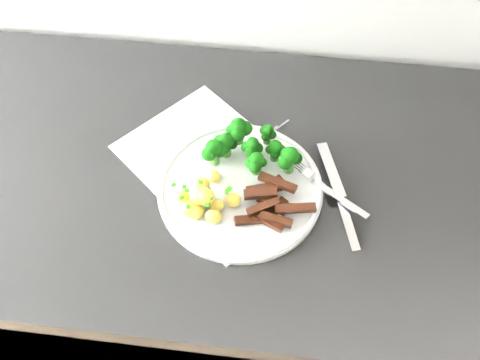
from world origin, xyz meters
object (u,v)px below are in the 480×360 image
beef_strips (271,203)px  plate (240,188)px  counter (289,289)px  broccoli (249,146)px  fork (328,189)px  potatoes (203,199)px  recipe_paper (214,165)px  knife (342,207)px

beef_strips → plate: bearing=148.3°
counter → beef_strips: 0.48m
broccoli → fork: 0.15m
counter → broccoli: (-0.11, 0.03, 0.50)m
potatoes → fork: (0.20, 0.05, -0.01)m
broccoli → fork: (0.14, -0.05, -0.03)m
plate → counter: bearing=15.5°
broccoli → beef_strips: bearing=-64.2°
counter → plate: bearing=-164.5°
broccoli → fork: broccoli is taller
fork → plate: bearing=-177.1°
recipe_paper → beef_strips: beef_strips is taller
plate → knife: (0.17, -0.02, 0.00)m
broccoli → knife: bearing=-26.1°
recipe_paper → potatoes: size_ratio=3.46×
counter → broccoli: size_ratio=14.54×
recipe_paper → plate: bearing=-42.0°
potatoes → beef_strips: 0.11m
recipe_paper → beef_strips: (0.10, -0.08, 0.02)m
potatoes → counter: bearing=23.6°
recipe_paper → knife: bearing=-16.2°
counter → beef_strips: bearing=-134.0°
beef_strips → knife: 0.12m
plate → potatoes: 0.07m
plate → fork: 0.14m
beef_strips → fork: size_ratio=0.91×
fork → knife: bearing=-45.8°
plate → fork: size_ratio=1.95×
potatoes → beef_strips: bearing=5.0°
fork → counter: bearing=138.3°
beef_strips → knife: size_ratio=0.62×
recipe_paper → beef_strips: bearing=-37.1°
beef_strips → knife: bearing=7.0°
counter → broccoli: bearing=165.4°
broccoli → knife: broccoli is taller
potatoes → fork: 0.20m
counter → recipe_paper: 0.49m
beef_strips → potatoes: bearing=-175.0°
counter → plate: size_ratio=8.83×
beef_strips → broccoli: bearing=115.8°
broccoli → potatoes: size_ratio=1.50×
knife → plate: bearing=173.7°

